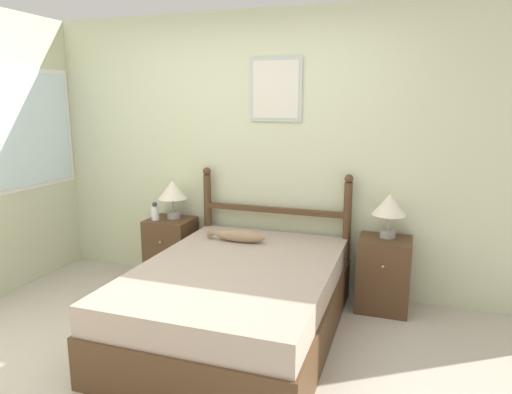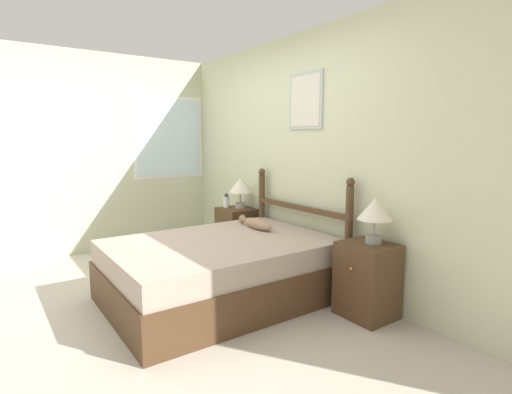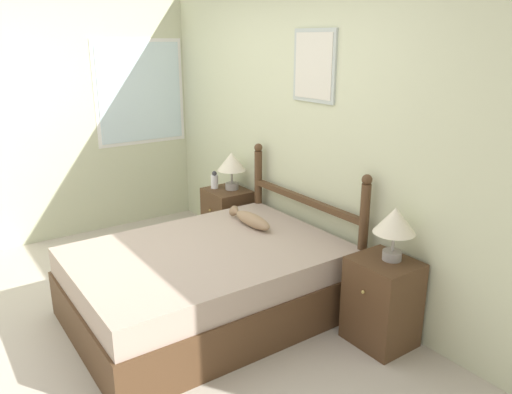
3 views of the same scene
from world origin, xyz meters
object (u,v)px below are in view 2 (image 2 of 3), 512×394
bed (221,270)px  table_lamp_left (240,187)px  nightstand_left (236,233)px  bottle (226,201)px  nightstand_right (367,280)px  fish_pillow (256,223)px  table_lamp_right (375,211)px

bed → table_lamp_left: (-1.00, 0.86, 0.62)m
nightstand_left → bottle: bearing=-149.9°
table_lamp_left → bottle: (-0.13, -0.12, -0.19)m
nightstand_right → table_lamp_left: size_ratio=1.67×
bottle → fish_pillow: size_ratio=0.34×
nightstand_left → nightstand_right: (2.03, 0.00, 0.00)m
table_lamp_left → fish_pillow: (0.79, -0.31, -0.28)m
nightstand_left → nightstand_right: size_ratio=1.00×
bed → nightstand_left: (-1.01, 0.81, 0.04)m
bed → fish_pillow: (-0.21, 0.55, 0.33)m
bed → nightstand_right: size_ratio=3.17×
bottle → nightstand_left: bearing=30.1°
nightstand_right → table_lamp_left: (-2.01, 0.05, 0.58)m
nightstand_left → table_lamp_right: size_ratio=1.67×
table_lamp_right → bottle: bearing=-176.9°
nightstand_right → table_lamp_right: bearing=74.2°
nightstand_right → fish_pillow: (-1.22, -0.26, 0.30)m
table_lamp_left → bottle: bearing=-138.4°
bed → table_lamp_left: 1.46m
bottle → table_lamp_left: bearing=41.6°
nightstand_left → table_lamp_right: 2.12m
nightstand_left → fish_pillow: (0.80, -0.26, 0.30)m
table_lamp_left → fish_pillow: 0.89m
table_lamp_left → table_lamp_right: same height
bottle → table_lamp_right: bearing=3.1°
nightstand_left → nightstand_right: 2.03m
nightstand_right → bottle: bearing=-178.1°
table_lamp_left → fish_pillow: size_ratio=0.72×
fish_pillow → nightstand_left: bearing=161.9°
table_lamp_left → fish_pillow: table_lamp_left is taller
nightstand_left → table_lamp_left: size_ratio=1.67×
nightstand_right → table_lamp_left: bearing=178.6°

